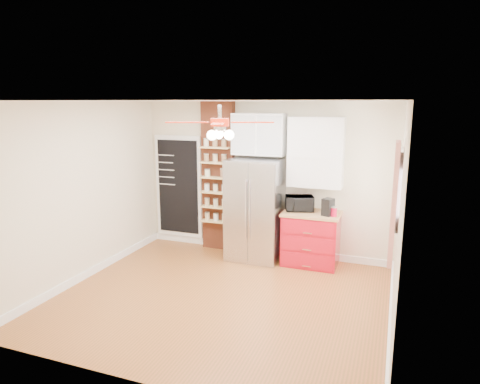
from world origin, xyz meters
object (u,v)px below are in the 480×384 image
(ceiling_fan, at_px, (220,123))
(canister_left, at_px, (334,212))
(red_cabinet, at_px, (311,238))
(toaster_oven, at_px, (299,203))
(fridge, at_px, (255,210))
(pantry_jar_oats, at_px, (207,173))
(coffee_maker, at_px, (328,207))

(ceiling_fan, height_order, canister_left, ceiling_fan)
(red_cabinet, bearing_deg, canister_left, -18.10)
(red_cabinet, xyz_separation_m, toaster_oven, (-0.22, 0.05, 0.57))
(fridge, relative_size, pantry_jar_oats, 14.03)
(coffee_maker, xyz_separation_m, pantry_jar_oats, (-2.20, 0.19, 0.40))
(ceiling_fan, bearing_deg, fridge, 91.76)
(canister_left, xyz_separation_m, pantry_jar_oats, (-2.29, 0.22, 0.46))
(ceiling_fan, height_order, coffee_maker, ceiling_fan)
(ceiling_fan, relative_size, canister_left, 9.70)
(ceiling_fan, xyz_separation_m, canister_left, (1.29, 1.56, -1.45))
(coffee_maker, distance_m, pantry_jar_oats, 2.24)
(red_cabinet, distance_m, canister_left, 0.65)
(toaster_oven, xyz_separation_m, pantry_jar_oats, (-1.70, 0.05, 0.41))
(fridge, relative_size, coffee_maker, 6.28)
(coffee_maker, bearing_deg, red_cabinet, -177.21)
(toaster_oven, bearing_deg, pantry_jar_oats, 158.77)
(pantry_jar_oats, bearing_deg, red_cabinet, -2.84)
(fridge, distance_m, coffee_maker, 1.26)
(coffee_maker, bearing_deg, toaster_oven, -173.70)
(fridge, xyz_separation_m, pantry_jar_oats, (-0.95, 0.15, 0.56))
(ceiling_fan, bearing_deg, toaster_oven, 68.03)
(red_cabinet, xyz_separation_m, pantry_jar_oats, (-1.92, 0.10, 0.98))
(red_cabinet, relative_size, ceiling_fan, 0.67)
(canister_left, bearing_deg, coffee_maker, 166.57)
(toaster_oven, bearing_deg, coffee_maker, -35.74)
(fridge, xyz_separation_m, red_cabinet, (0.97, 0.05, -0.42))
(pantry_jar_oats, bearing_deg, toaster_oven, -1.65)
(red_cabinet, height_order, pantry_jar_oats, pantry_jar_oats)
(fridge, bearing_deg, canister_left, -3.03)
(ceiling_fan, distance_m, pantry_jar_oats, 2.27)
(ceiling_fan, xyz_separation_m, pantry_jar_oats, (-1.00, 1.78, -0.99))
(toaster_oven, height_order, coffee_maker, coffee_maker)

